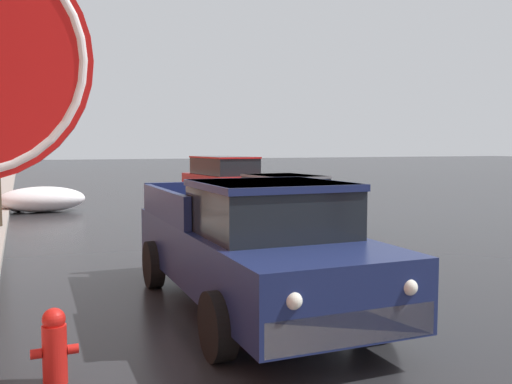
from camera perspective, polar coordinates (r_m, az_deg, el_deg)
snow_bank_along_left_kerb at (r=21.45m, az=1.40°, el=-0.44°), size 2.29×1.04×0.53m
snow_bank_mid_block_left at (r=19.83m, az=-21.37°, el=-0.75°), size 2.76×1.46×0.85m
snow_bank_near_corner_right at (r=29.79m, az=-6.05°, el=1.07°), size 1.84×1.17×0.64m
pickup_truck_darkblue_approaching_near_lane at (r=7.32m, az=-0.51°, el=-5.51°), size 2.19×5.41×1.76m
sedan_grey_parked_kerbside_close at (r=14.78m, az=3.23°, el=-0.84°), size 2.24×4.26×1.42m
suv_red_parked_kerbside_mid at (r=20.68m, az=-3.33°, el=1.38°), size 2.24×4.55×1.82m
fire_hydrant at (r=5.57m, az=-20.10°, el=-14.69°), size 0.42×0.22×0.71m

